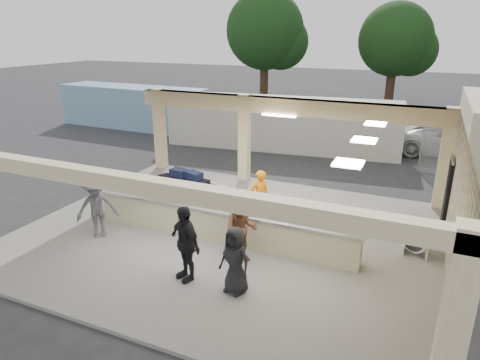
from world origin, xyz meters
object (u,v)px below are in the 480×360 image
at_px(passenger_a, 241,230).
at_px(car_white_a, 457,141).
at_px(car_dark, 473,129).
at_px(drum_fan, 417,236).
at_px(baggage_handler, 260,197).
at_px(passenger_c, 97,208).
at_px(passenger_d, 235,260).
at_px(luggage_cart, 184,188).
at_px(baggage_counter, 220,224).
at_px(passenger_b, 185,243).
at_px(container_white, 282,123).
at_px(container_blue, 134,107).

bearing_deg(passenger_a, car_white_a, 46.49).
height_order(passenger_a, car_dark, passenger_a).
relative_size(drum_fan, car_white_a, 0.18).
xyz_separation_m(baggage_handler, car_white_a, (5.91, 11.23, -0.20)).
distance_m(passenger_c, passenger_d, 4.95).
height_order(baggage_handler, passenger_a, passenger_a).
bearing_deg(baggage_handler, luggage_cart, -47.15).
bearing_deg(passenger_d, baggage_counter, 138.72).
height_order(baggage_counter, passenger_d, passenger_d).
distance_m(passenger_a, passenger_c, 4.42).
xyz_separation_m(baggage_handler, passenger_b, (-0.46, -3.73, 0.09)).
bearing_deg(passenger_d, drum_fan, 58.25).
height_order(passenger_a, passenger_c, passenger_c).
height_order(container_white, container_blue, container_white).
distance_m(baggage_handler, passenger_a, 2.44).
bearing_deg(passenger_a, car_dark, 47.80).
relative_size(baggage_counter, passenger_a, 4.56).
height_order(drum_fan, container_white, container_white).
bearing_deg(passenger_d, container_blue, 148.28).
bearing_deg(passenger_d, luggage_cart, 148.66).
bearing_deg(passenger_b, car_white_a, 93.82).
bearing_deg(baggage_counter, passenger_c, -159.81).
height_order(drum_fan, container_blue, container_blue).
xyz_separation_m(baggage_counter, passenger_d, (1.49, -2.20, 0.33)).
bearing_deg(passenger_a, drum_fan, 6.35).
xyz_separation_m(passenger_d, car_white_a, (5.04, 14.99, -0.15)).
bearing_deg(passenger_b, baggage_handler, 109.90).
relative_size(drum_fan, container_white, 0.08).
bearing_deg(baggage_counter, luggage_cart, 144.38).
height_order(baggage_counter, drum_fan, drum_fan).
bearing_deg(passenger_b, container_blue, 157.66).
distance_m(drum_fan, container_blue, 20.32).
height_order(car_white_a, container_white, container_white).
bearing_deg(passenger_a, container_blue, 114.00).
bearing_deg(car_white_a, car_dark, -14.09).
bearing_deg(drum_fan, container_white, 167.88).
bearing_deg(car_dark, baggage_counter, 155.55).
relative_size(drum_fan, passenger_d, 0.61).
distance_m(passenger_a, container_blue, 18.36).
xyz_separation_m(drum_fan, container_blue, (-17.32, 10.62, 0.64)).
xyz_separation_m(luggage_cart, passenger_a, (3.12, -2.34, 0.12)).
height_order(passenger_b, container_blue, container_blue).
bearing_deg(passenger_c, passenger_d, -55.24).
height_order(drum_fan, passenger_c, passenger_c).
distance_m(passenger_c, car_white_a, 17.16).
distance_m(luggage_cart, container_white, 9.43).
distance_m(baggage_handler, passenger_b, 3.76).
bearing_deg(baggage_handler, car_white_a, -166.27).
xyz_separation_m(passenger_c, passenger_d, (4.85, -0.96, -0.10)).
bearing_deg(baggage_handler, car_dark, -163.54).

